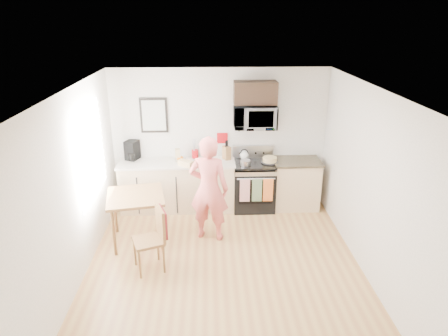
{
  "coord_description": "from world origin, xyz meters",
  "views": [
    {
      "loc": [
        -0.2,
        -4.9,
        3.49
      ],
      "look_at": [
        0.03,
        1.0,
        1.2
      ],
      "focal_mm": 32.0,
      "sensor_mm": 36.0,
      "label": 1
    }
  ],
  "objects_px": {
    "range": "(254,186)",
    "cake": "(270,160)",
    "microwave": "(255,116)",
    "person": "(209,189)",
    "chair": "(157,230)",
    "dining_table": "(136,201)"
  },
  "relations": [
    {
      "from": "microwave",
      "to": "dining_table",
      "type": "distance_m",
      "value": 2.57
    },
    {
      "from": "chair",
      "to": "cake",
      "type": "relative_size",
      "value": 3.09
    },
    {
      "from": "range",
      "to": "person",
      "type": "bearing_deg",
      "value": -128.42
    },
    {
      "from": "dining_table",
      "to": "chair",
      "type": "xyz_separation_m",
      "value": [
        0.42,
        -0.75,
        -0.1
      ]
    },
    {
      "from": "chair",
      "to": "microwave",
      "type": "bearing_deg",
      "value": 30.52
    },
    {
      "from": "dining_table",
      "to": "range",
      "type": "bearing_deg",
      "value": 29.19
    },
    {
      "from": "range",
      "to": "person",
      "type": "relative_size",
      "value": 0.66
    },
    {
      "from": "chair",
      "to": "cake",
      "type": "xyz_separation_m",
      "value": [
        1.87,
        1.84,
        0.35
      ]
    },
    {
      "from": "chair",
      "to": "cake",
      "type": "bearing_deg",
      "value": 23.89
    },
    {
      "from": "person",
      "to": "chair",
      "type": "relative_size",
      "value": 1.82
    },
    {
      "from": "range",
      "to": "cake",
      "type": "xyz_separation_m",
      "value": [
        0.28,
        -0.03,
        0.54
      ]
    },
    {
      "from": "cake",
      "to": "dining_table",
      "type": "bearing_deg",
      "value": -154.52
    },
    {
      "from": "person",
      "to": "cake",
      "type": "relative_size",
      "value": 5.62
    },
    {
      "from": "range",
      "to": "microwave",
      "type": "bearing_deg",
      "value": 90.06
    },
    {
      "from": "range",
      "to": "cake",
      "type": "height_order",
      "value": "range"
    },
    {
      "from": "person",
      "to": "cake",
      "type": "height_order",
      "value": "person"
    },
    {
      "from": "range",
      "to": "chair",
      "type": "xyz_separation_m",
      "value": [
        -1.59,
        -1.88,
        0.18
      ]
    },
    {
      "from": "microwave",
      "to": "chair",
      "type": "xyz_separation_m",
      "value": [
        -1.59,
        -1.98,
        -1.14
      ]
    },
    {
      "from": "range",
      "to": "dining_table",
      "type": "distance_m",
      "value": 2.32
    },
    {
      "from": "dining_table",
      "to": "microwave",
      "type": "bearing_deg",
      "value": 31.42
    },
    {
      "from": "microwave",
      "to": "cake",
      "type": "xyz_separation_m",
      "value": [
        0.28,
        -0.14,
        -0.79
      ]
    },
    {
      "from": "microwave",
      "to": "dining_table",
      "type": "xyz_separation_m",
      "value": [
        -2.01,
        -1.23,
        -1.04
      ]
    }
  ]
}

